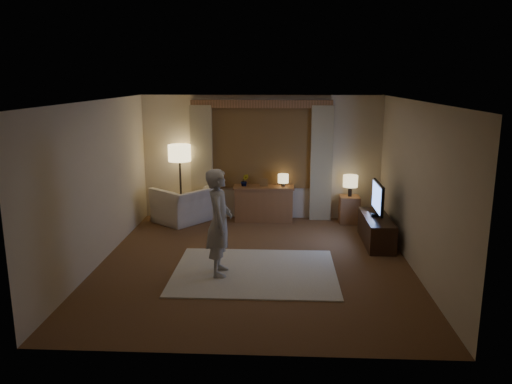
# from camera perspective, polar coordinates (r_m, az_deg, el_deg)

# --- Properties ---
(room) EXTENTS (5.04, 5.54, 2.64)m
(room) POSITION_cam_1_polar(r_m,az_deg,el_deg) (8.29, 0.01, 1.75)
(room) COLOR brown
(room) RESTS_ON ground
(rug) EXTENTS (2.50, 2.00, 0.02)m
(rug) POSITION_cam_1_polar(r_m,az_deg,el_deg) (7.82, -0.13, -9.10)
(rug) COLOR beige
(rug) RESTS_ON floor
(sideboard) EXTENTS (1.20, 0.40, 0.70)m
(sideboard) POSITION_cam_1_polar(r_m,az_deg,el_deg) (10.45, 0.90, -1.43)
(sideboard) COLOR brown
(sideboard) RESTS_ON floor
(picture_frame) EXTENTS (0.16, 0.02, 0.20)m
(picture_frame) POSITION_cam_1_polar(r_m,az_deg,el_deg) (10.35, 0.91, 0.98)
(picture_frame) COLOR brown
(picture_frame) RESTS_ON sideboard
(plant) EXTENTS (0.17, 0.13, 0.30)m
(plant) POSITION_cam_1_polar(r_m,az_deg,el_deg) (10.36, -1.30, 1.28)
(plant) COLOR #999999
(plant) RESTS_ON sideboard
(table_lamp_sideboard) EXTENTS (0.22, 0.22, 0.30)m
(table_lamp_sideboard) POSITION_cam_1_polar(r_m,az_deg,el_deg) (10.33, 3.13, 1.49)
(table_lamp_sideboard) COLOR black
(table_lamp_sideboard) RESTS_ON sideboard
(floor_lamp) EXTENTS (0.47, 0.47, 1.60)m
(floor_lamp) POSITION_cam_1_polar(r_m,az_deg,el_deg) (10.44, -8.72, 3.96)
(floor_lamp) COLOR black
(floor_lamp) RESTS_ON floor
(armchair) EXTENTS (1.48, 1.51, 0.74)m
(armchair) POSITION_cam_1_polar(r_m,az_deg,el_deg) (10.50, -8.09, -1.38)
(armchair) COLOR beige
(armchair) RESTS_ON floor
(side_table) EXTENTS (0.40, 0.40, 0.56)m
(side_table) POSITION_cam_1_polar(r_m,az_deg,el_deg) (10.51, 10.60, -1.96)
(side_table) COLOR brown
(side_table) RESTS_ON floor
(table_lamp_side) EXTENTS (0.30, 0.30, 0.44)m
(table_lamp_side) POSITION_cam_1_polar(r_m,az_deg,el_deg) (10.38, 10.74, 1.17)
(table_lamp_side) COLOR black
(table_lamp_side) RESTS_ON side_table
(tv_stand) EXTENTS (0.45, 1.40, 0.50)m
(tv_stand) POSITION_cam_1_polar(r_m,az_deg,el_deg) (9.31, 13.57, -4.24)
(tv_stand) COLOR black
(tv_stand) RESTS_ON floor
(tv) EXTENTS (0.21, 0.86, 0.62)m
(tv) POSITION_cam_1_polar(r_m,az_deg,el_deg) (9.16, 13.75, -0.69)
(tv) COLOR black
(tv) RESTS_ON tv_stand
(person) EXTENTS (0.41, 0.61, 1.62)m
(person) POSITION_cam_1_polar(r_m,az_deg,el_deg) (7.49, -4.22, -3.47)
(person) COLOR #B2ACA4
(person) RESTS_ON rug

